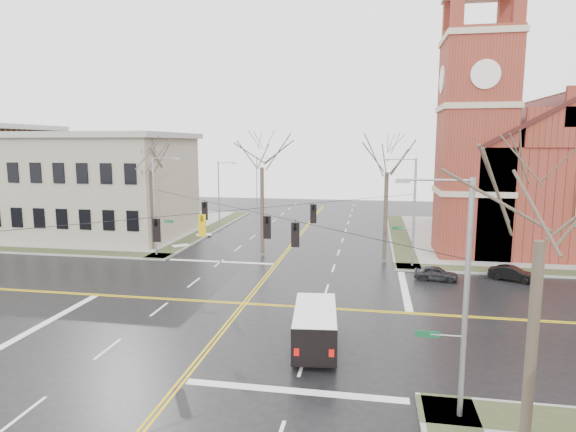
% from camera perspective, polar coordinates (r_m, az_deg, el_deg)
% --- Properties ---
extents(ground, '(120.00, 120.00, 0.00)m').
position_cam_1_polar(ground, '(31.99, -5.20, -10.29)').
color(ground, black).
rests_on(ground, ground).
extents(sidewalks, '(80.00, 80.00, 0.17)m').
position_cam_1_polar(sidewalks, '(31.96, -5.20, -10.16)').
color(sidewalks, gray).
rests_on(sidewalks, ground).
extents(road_markings, '(100.00, 100.00, 0.01)m').
position_cam_1_polar(road_markings, '(31.99, -5.20, -10.28)').
color(road_markings, gold).
rests_on(road_markings, ground).
extents(church, '(24.28, 27.48, 27.50)m').
position_cam_1_polar(church, '(56.53, 27.35, 5.71)').
color(church, maroon).
rests_on(church, ground).
extents(civic_building_a, '(18.00, 14.00, 11.00)m').
position_cam_1_polar(civic_building_a, '(57.84, -21.37, 3.20)').
color(civic_building_a, gray).
rests_on(civic_building_a, ground).
extents(signal_pole_ne, '(2.75, 0.22, 9.00)m').
position_cam_1_polar(signal_pole_ne, '(41.17, 14.48, 0.80)').
color(signal_pole_ne, gray).
rests_on(signal_pole_ne, ground).
extents(signal_pole_nw, '(2.75, 0.22, 9.00)m').
position_cam_1_polar(signal_pole_nw, '(45.38, -15.34, 1.47)').
color(signal_pole_nw, gray).
rests_on(signal_pole_nw, ground).
extents(signal_pole_se, '(2.75, 0.22, 9.00)m').
position_cam_1_polar(signal_pole_se, '(18.78, 19.85, -8.59)').
color(signal_pole_se, gray).
rests_on(signal_pole_se, ground).
extents(span_wires, '(23.02, 23.02, 0.03)m').
position_cam_1_polar(span_wires, '(30.55, -5.35, 0.78)').
color(span_wires, black).
rests_on(span_wires, ground).
extents(traffic_signals, '(8.21, 8.26, 1.30)m').
position_cam_1_polar(traffic_signals, '(30.03, -5.67, -0.81)').
color(traffic_signals, black).
rests_on(traffic_signals, ground).
extents(streetlight_north_a, '(2.30, 0.20, 8.00)m').
position_cam_1_polar(streetlight_north_a, '(60.45, -8.08, 2.93)').
color(streetlight_north_a, gray).
rests_on(streetlight_north_a, ground).
extents(streetlight_north_b, '(2.30, 0.20, 8.00)m').
position_cam_1_polar(streetlight_north_b, '(79.63, -3.62, 4.34)').
color(streetlight_north_b, gray).
rests_on(streetlight_north_b, ground).
extents(cargo_van, '(2.66, 5.64, 2.07)m').
position_cam_1_polar(cargo_van, '(25.17, 3.24, -12.63)').
color(cargo_van, white).
rests_on(cargo_van, ground).
extents(parked_car_a, '(3.38, 1.71, 1.10)m').
position_cam_1_polar(parked_car_a, '(38.56, 17.13, -6.49)').
color(parked_car_a, black).
rests_on(parked_car_a, ground).
extents(parked_car_b, '(3.52, 2.45, 1.10)m').
position_cam_1_polar(parked_car_b, '(40.53, 25.04, -6.21)').
color(parked_car_b, black).
rests_on(parked_car_b, ground).
extents(tree_nw_far, '(4.00, 4.00, 11.47)m').
position_cam_1_polar(tree_nw_far, '(47.96, -16.02, 5.82)').
color(tree_nw_far, '#3E3427').
rests_on(tree_nw_far, ground).
extents(tree_nw_near, '(4.00, 4.00, 12.04)m').
position_cam_1_polar(tree_nw_near, '(44.13, -3.12, 6.47)').
color(tree_nw_near, '#3E3427').
rests_on(tree_nw_near, ground).
extents(tree_ne, '(4.00, 4.00, 11.58)m').
position_cam_1_polar(tree_ne, '(42.53, 11.65, 5.78)').
color(tree_ne, '#3E3427').
rests_on(tree_ne, ground).
extents(tree_se, '(4.00, 4.00, 10.78)m').
position_cam_1_polar(tree_se, '(16.80, 27.83, -1.04)').
color(tree_se, '#3E3427').
rests_on(tree_se, ground).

